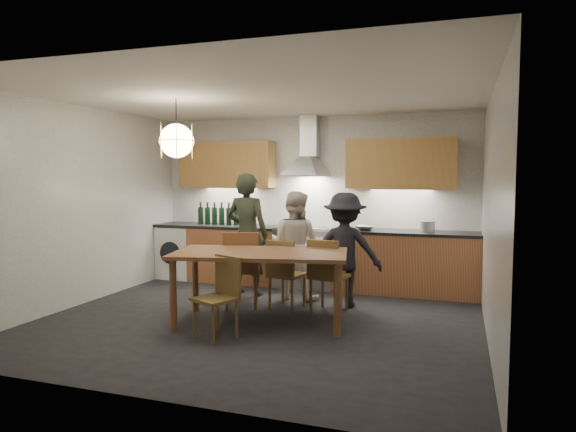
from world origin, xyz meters
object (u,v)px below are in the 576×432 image
(person_left, at_px, (247,234))
(mixing_bowl, at_px, (365,228))
(chair_front, at_px, (221,291))
(person_mid, at_px, (295,245))
(stock_pot, at_px, (428,227))
(dining_table, at_px, (260,260))
(chair_back_left, at_px, (241,264))
(wine_bottles, at_px, (218,214))
(person_right, at_px, (345,250))

(person_left, relative_size, mixing_bowl, 6.12)
(chair_front, height_order, person_mid, person_mid)
(person_left, height_order, mixing_bowl, person_left)
(stock_pot, bearing_deg, dining_table, -130.21)
(dining_table, height_order, chair_back_left, chair_back_left)
(person_mid, relative_size, wine_bottles, 2.06)
(person_right, distance_m, mixing_bowl, 0.94)
(mixing_bowl, bearing_deg, person_mid, -140.39)
(chair_front, distance_m, person_mid, 1.89)
(person_mid, relative_size, mixing_bowl, 5.24)
(person_left, height_order, wine_bottles, person_left)
(stock_pot, bearing_deg, wine_bottles, 179.50)
(person_right, bearing_deg, dining_table, 47.19)
(chair_front, distance_m, person_left, 1.96)
(dining_table, height_order, wine_bottles, wine_bottles)
(chair_front, distance_m, person_right, 1.92)
(person_mid, height_order, person_right, person_mid)
(mixing_bowl, xyz_separation_m, wine_bottles, (-2.40, 0.10, 0.14))
(person_left, relative_size, wine_bottles, 2.41)
(chair_back_left, bearing_deg, person_left, -93.72)
(dining_table, relative_size, person_left, 1.22)
(person_left, xyz_separation_m, person_right, (1.45, -0.21, -0.13))
(person_left, height_order, person_right, person_left)
(stock_pot, bearing_deg, person_mid, -155.78)
(person_left, distance_m, mixing_bowl, 1.70)
(chair_back_left, relative_size, mixing_bowl, 3.49)
(person_left, height_order, person_mid, person_left)
(dining_table, relative_size, person_mid, 1.43)
(person_mid, bearing_deg, stock_pot, -147.78)
(chair_front, height_order, stock_pot, stock_pot)
(dining_table, bearing_deg, mixing_bowl, 55.06)
(mixing_bowl, bearing_deg, person_left, -155.63)
(person_left, bearing_deg, chair_front, 109.97)
(stock_pot, bearing_deg, person_right, -134.59)
(dining_table, bearing_deg, wine_bottles, 115.34)
(person_mid, distance_m, stock_pot, 1.90)
(person_right, bearing_deg, chair_front, 52.52)
(wine_bottles, bearing_deg, person_mid, -27.26)
(chair_back_left, relative_size, stock_pot, 4.81)
(chair_back_left, xyz_separation_m, wine_bottles, (-1.08, 1.53, 0.51))
(person_left, relative_size, person_right, 1.17)
(person_right, height_order, wine_bottles, person_right)
(chair_back_left, bearing_deg, chair_front, 82.36)
(chair_back_left, xyz_separation_m, person_mid, (0.48, 0.73, 0.17))
(chair_back_left, xyz_separation_m, person_right, (1.22, 0.52, 0.17))
(person_mid, bearing_deg, person_right, 172.05)
(chair_back_left, height_order, mixing_bowl, chair_back_left)
(chair_back_left, distance_m, person_left, 0.82)
(person_right, xyz_separation_m, stock_pot, (0.97, 0.98, 0.24))
(chair_back_left, bearing_deg, stock_pot, -166.45)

